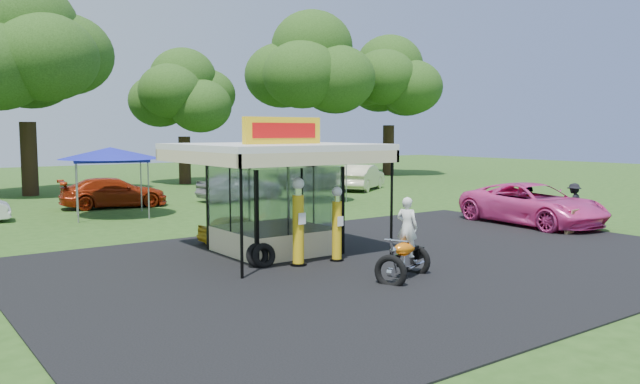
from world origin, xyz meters
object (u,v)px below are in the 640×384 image
Objects in this scene: tent_west at (110,154)px; motorcycle at (406,246)px; bg_car_b at (114,193)px; gas_pump_left at (298,224)px; bg_car_c at (240,185)px; gas_pump_right at (337,226)px; tent_east at (311,153)px; a_frame_sign at (570,222)px; spectator_east_b at (529,205)px; bg_car_e at (362,177)px; kiosk_car at (240,228)px; gas_station_kiosk at (274,196)px; pink_sedan at (533,204)px; bg_car_d at (320,178)px; spectator_east_a at (574,202)px.

motorcycle is at bearing -81.76° from tent_west.
bg_car_b is 4.01m from tent_west.
bg_car_c is (6.83, 15.76, -0.37)m from gas_pump_left.
tent_east reaches higher than gas_pump_right.
spectator_east_b is at bearing 61.31° from a_frame_sign.
gas_pump_left is 12.10m from spectator_east_b.
bg_car_e is 17.37m from tent_west.
bg_car_e is (16.06, 16.46, -0.38)m from gas_pump_left.
bg_car_c is at bearing -28.85° from kiosk_car.
gas_pump_right is 22.23m from bg_car_e.
tent_west is at bearing 66.82° from bg_car_e.
gas_station_kiosk is 0.90× the size of pink_sedan.
gas_pump_right reaches higher than pink_sedan.
motorcycle is 0.41× the size of bg_car_d.
gas_pump_left is 0.60× the size of tent_east.
motorcycle is at bearing -117.48° from tent_east.
kiosk_car is 0.59× the size of bg_car_c.
bg_car_d is at bearing 36.18° from motorcycle.
kiosk_car is at bearing -169.72° from bg_car_b.
bg_car_c reaches higher than spectator_east_b.
spectator_east_a is at bearing 24.19° from a_frame_sign.
spectator_east_a is at bearing -129.85° from bg_car_b.
bg_car_b is (-14.09, 16.05, -0.06)m from spectator_east_a.
kiosk_car is at bearing 74.34° from motorcycle.
motorcycle is at bearing 109.16° from bg_car_e.
a_frame_sign is 17.62m from bg_car_c.
pink_sedan is at bearing 61.03° from a_frame_sign.
gas_pump_left is 4.40m from kiosk_car.
gas_pump_left is 23.03m from bg_car_d.
gas_station_kiosk reaches higher than motorcycle.
gas_pump_right is 0.50× the size of tent_west.
gas_station_kiosk is 15.07m from bg_car_c.
gas_station_kiosk reaches higher than bg_car_e.
spectator_east_b is at bearing -5.01° from gas_station_kiosk.
tent_east is (9.40, -3.61, 1.87)m from bg_car_b.
tent_east is (10.54, -0.35, -0.16)m from tent_west.
tent_east is at bearing 105.35° from pink_sedan.
spectator_east_a is (12.90, 3.34, -0.05)m from motorcycle.
gas_station_kiosk is 11.54m from pink_sedan.
bg_car_e is at bearing -81.65° from bg_car_b.
gas_pump_right is at bearing 166.98° from a_frame_sign.
kiosk_car is 12.76m from tent_east.
bg_car_c is (6.31, 13.66, -0.96)m from gas_station_kiosk.
gas_pump_left is 1.27m from gas_pump_right.
motorcycle is 0.50× the size of tent_west.
a_frame_sign is at bearing -140.15° from bg_car_b.
spectator_east_b is at bearing 5.19° from gas_pump_left.
kiosk_car is at bearing 90.00° from gas_station_kiosk.
bg_car_e is at bearing 45.71° from gas_pump_left.
a_frame_sign is (11.00, -1.36, -0.72)m from gas_pump_left.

